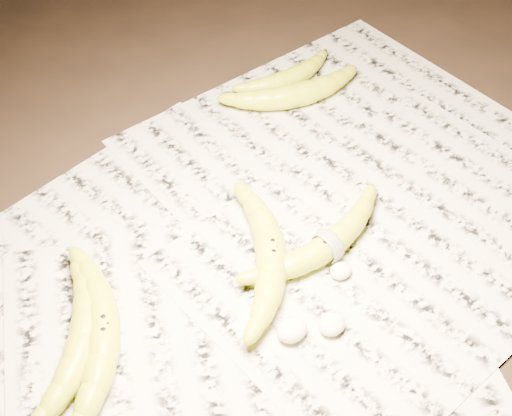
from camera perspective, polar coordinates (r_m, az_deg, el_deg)
ground at (r=0.96m, az=-0.42°, el=-1.94°), size 3.00×3.00×0.00m
newspaper_patch at (r=0.94m, az=1.02°, el=-2.97°), size 0.90×0.70×0.01m
banana_left_a at (r=0.85m, az=-12.13°, el=-9.57°), size 0.16×0.23×0.04m
banana_left_b at (r=0.85m, az=-13.69°, el=-10.12°), size 0.17×0.19×0.04m
banana_center at (r=0.90m, az=1.22°, el=-3.66°), size 0.17×0.22×0.04m
banana_taped at (r=0.92m, az=5.76°, el=-2.91°), size 0.22×0.08×0.04m
banana_upper_a at (r=1.15m, az=3.21°, el=9.15°), size 0.21×0.12×0.04m
banana_upper_b at (r=1.19m, az=2.70°, el=10.48°), size 0.16×0.06×0.03m
measuring_tape at (r=0.92m, az=5.76°, el=-2.91°), size 0.01×0.05×0.05m
flesh_chunk_a at (r=0.85m, az=2.91°, el=-9.57°), size 0.04×0.03×0.02m
flesh_chunk_b at (r=0.86m, az=6.13°, el=-9.12°), size 0.03×0.03×0.02m
flesh_chunk_c at (r=0.91m, az=6.83°, el=-4.86°), size 0.03×0.02×0.02m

